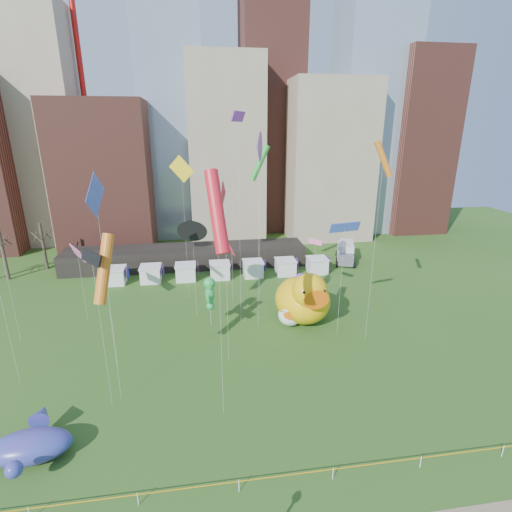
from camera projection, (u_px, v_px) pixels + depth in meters
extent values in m
plane|color=#2E551A|center=(239.00, 491.00, 23.69)|extent=(160.00, 160.00, 0.00)
cube|color=gray|center=(40.00, 130.00, 71.03)|extent=(14.00, 12.00, 42.00)
cube|color=brown|center=(106.00, 176.00, 69.61)|extent=(16.00, 14.00, 26.00)
cube|color=#8C9EB2|center=(171.00, 94.00, 74.24)|extent=(12.00, 12.00, 55.00)
cube|color=gray|center=(225.00, 151.00, 75.20)|extent=(14.00, 14.00, 34.00)
cube|color=brown|center=(271.00, 61.00, 76.88)|extent=(12.00, 12.00, 68.00)
cube|color=gray|center=(327.00, 161.00, 76.77)|extent=(16.00, 14.00, 30.00)
cube|color=#8C9EB2|center=(370.00, 114.00, 79.09)|extent=(14.00, 12.00, 48.00)
cube|color=brown|center=(416.00, 145.00, 80.51)|extent=(12.00, 12.00, 36.00)
cylinder|color=red|center=(75.00, 30.00, 68.68)|extent=(1.00, 1.00, 76.00)
cylinder|color=red|center=(353.00, 39.00, 75.99)|extent=(1.00, 1.00, 76.00)
cube|color=black|center=(187.00, 257.00, 62.04)|extent=(38.00, 6.00, 3.20)
cube|color=white|center=(115.00, 276.00, 55.16)|extent=(2.80, 2.80, 2.20)
cube|color=red|center=(128.00, 272.00, 55.25)|extent=(0.08, 1.40, 1.60)
cube|color=white|center=(151.00, 274.00, 55.86)|extent=(2.80, 2.80, 2.20)
cube|color=red|center=(163.00, 271.00, 55.96)|extent=(0.08, 1.40, 1.60)
cube|color=white|center=(186.00, 273.00, 56.56)|extent=(2.80, 2.80, 2.20)
cube|color=red|center=(198.00, 269.00, 56.66)|extent=(0.08, 1.40, 1.60)
cube|color=white|center=(220.00, 271.00, 57.27)|extent=(2.80, 2.80, 2.20)
cube|color=red|center=(232.00, 267.00, 57.36)|extent=(0.08, 1.40, 1.60)
cube|color=white|center=(253.00, 269.00, 57.97)|extent=(2.80, 2.80, 2.20)
cube|color=red|center=(265.00, 265.00, 58.07)|extent=(0.08, 1.40, 1.60)
cube|color=white|center=(285.00, 267.00, 58.67)|extent=(2.80, 2.80, 2.20)
cube|color=red|center=(297.00, 264.00, 58.77)|extent=(0.08, 1.40, 1.60)
cube|color=white|center=(317.00, 266.00, 59.38)|extent=(2.80, 2.80, 2.20)
cube|color=red|center=(328.00, 262.00, 59.47)|extent=(0.08, 1.40, 1.60)
cylinder|color=#382B21|center=(4.00, 254.00, 55.75)|extent=(0.44, 0.44, 8.00)
cylinder|color=#382B21|center=(44.00, 246.00, 60.14)|extent=(0.44, 0.44, 7.50)
cylinder|color=white|center=(138.00, 499.00, 22.70)|extent=(0.06, 0.06, 0.90)
cylinder|color=white|center=(239.00, 486.00, 23.54)|extent=(0.06, 0.06, 0.90)
cylinder|color=white|center=(333.00, 473.00, 24.39)|extent=(0.06, 0.06, 0.90)
cylinder|color=white|center=(421.00, 462.00, 25.23)|extent=(0.06, 0.06, 0.90)
cylinder|color=white|center=(503.00, 451.00, 26.08)|extent=(0.06, 0.06, 0.90)
cube|color=orange|center=(239.00, 481.00, 23.43)|extent=(50.00, 0.02, 0.07)
ellipsoid|color=yellow|center=(302.00, 300.00, 44.14)|extent=(6.56, 7.60, 5.16)
ellipsoid|color=yellow|center=(295.00, 291.00, 46.84)|extent=(1.77, 1.40, 2.09)
sphere|color=yellow|center=(310.00, 291.00, 41.34)|extent=(4.05, 4.05, 3.88)
cone|color=orange|center=(315.00, 298.00, 39.84)|extent=(2.21, 1.84, 2.13)
sphere|color=white|center=(303.00, 291.00, 39.99)|extent=(0.70, 0.70, 0.70)
sphere|color=white|center=(323.00, 290.00, 40.38)|extent=(0.70, 0.70, 0.70)
sphere|color=black|center=(304.00, 292.00, 39.68)|extent=(0.35, 0.35, 0.35)
sphere|color=black|center=(324.00, 291.00, 40.07)|extent=(0.35, 0.35, 0.35)
ellipsoid|color=white|center=(290.00, 315.00, 43.66)|extent=(3.67, 3.99, 2.32)
ellipsoid|color=white|center=(291.00, 310.00, 44.88)|extent=(0.91, 0.80, 0.94)
sphere|color=white|center=(290.00, 311.00, 42.39)|extent=(2.19, 2.19, 1.75)
cone|color=orange|center=(289.00, 315.00, 41.71)|extent=(1.15, 1.04, 0.96)
sphere|color=white|center=(285.00, 311.00, 41.94)|extent=(0.31, 0.31, 0.31)
sphere|color=white|center=(294.00, 312.00, 41.80)|extent=(0.31, 0.31, 0.31)
sphere|color=black|center=(285.00, 312.00, 41.80)|extent=(0.16, 0.16, 0.16)
sphere|color=black|center=(294.00, 312.00, 41.66)|extent=(0.16, 0.16, 0.16)
cylinder|color=silver|center=(210.00, 310.00, 43.05)|extent=(0.03, 0.03, 3.87)
ellipsoid|color=green|center=(210.00, 294.00, 42.44)|extent=(1.03, 0.85, 2.55)
sphere|color=green|center=(209.00, 283.00, 41.87)|extent=(1.35, 1.35, 1.30)
cone|color=green|center=(210.00, 286.00, 41.34)|extent=(0.48, 0.83, 0.45)
sphere|color=green|center=(210.00, 306.00, 42.95)|extent=(0.91, 0.91, 0.91)
cylinder|color=silver|center=(299.00, 302.00, 45.54)|extent=(0.03, 0.03, 3.37)
ellipsoid|color=#6A40C1|center=(300.00, 289.00, 45.01)|extent=(1.08, 0.92, 2.55)
sphere|color=#6A40C1|center=(301.00, 279.00, 44.43)|extent=(1.43, 1.43, 1.30)
cone|color=#6A40C1|center=(302.00, 281.00, 43.90)|extent=(0.53, 0.86, 0.46)
sphere|color=#6A40C1|center=(299.00, 300.00, 45.52)|extent=(0.91, 0.91, 0.91)
ellipsoid|color=#4E348E|center=(30.00, 447.00, 25.73)|extent=(5.48, 3.23, 2.03)
cone|color=#4E348E|center=(42.00, 414.00, 28.26)|extent=(1.54, 1.73, 1.42)
sphere|color=#4E348E|center=(14.00, 470.00, 23.03)|extent=(1.02, 1.02, 1.02)
cube|color=silver|center=(345.00, 250.00, 65.07)|extent=(4.20, 5.92, 2.69)
cube|color=#595960|center=(346.00, 260.00, 62.03)|extent=(2.97, 2.64, 1.72)
cylinder|color=black|center=(337.00, 260.00, 63.87)|extent=(0.57, 1.00, 0.97)
cylinder|color=black|center=(353.00, 261.00, 63.40)|extent=(0.57, 1.00, 0.97)
cylinder|color=black|center=(336.00, 253.00, 67.28)|extent=(0.57, 1.00, 0.97)
cylinder|color=black|center=(352.00, 254.00, 66.81)|extent=(0.57, 1.00, 0.97)
cylinder|color=silver|center=(221.00, 321.00, 27.70)|extent=(0.02, 0.02, 16.06)
cylinder|color=red|center=(217.00, 212.00, 25.17)|extent=(1.62, 3.33, 5.46)
cylinder|color=silver|center=(83.00, 287.00, 43.70)|extent=(0.02, 0.02, 8.21)
cube|color=pink|center=(77.00, 253.00, 42.41)|extent=(2.56, 3.86, 1.26)
cylinder|color=silver|center=(103.00, 336.00, 29.23)|extent=(0.02, 0.02, 12.55)
cube|color=black|center=(91.00, 258.00, 27.25)|extent=(2.01, 2.39, 0.84)
cylinder|color=silver|center=(108.00, 288.00, 33.28)|extent=(0.02, 0.02, 16.21)
cube|color=blue|center=(95.00, 195.00, 30.73)|extent=(0.72, 3.57, 3.63)
cylinder|color=silver|center=(374.00, 256.00, 38.03)|extent=(0.02, 0.02, 18.61)
cylinder|color=orange|center=(383.00, 159.00, 35.09)|extent=(2.02, 1.01, 3.31)
cylinder|color=silver|center=(258.00, 243.00, 40.62)|extent=(0.02, 0.02, 19.53)
cone|color=purple|center=(258.00, 147.00, 37.54)|extent=(1.09, 2.99, 2.98)
cylinder|color=silver|center=(227.00, 282.00, 34.70)|extent=(0.02, 0.02, 16.19)
cone|color=red|center=(224.00, 192.00, 32.14)|extent=(0.51, 1.83, 1.82)
cylinder|color=silver|center=(314.00, 274.00, 47.30)|extent=(0.02, 0.02, 8.35)
cube|color=pink|center=(316.00, 242.00, 45.99)|extent=(1.41, 1.79, 0.62)
cylinder|color=silver|center=(195.00, 275.00, 44.00)|extent=(0.02, 0.02, 10.54)
cone|color=black|center=(192.00, 231.00, 42.34)|extent=(2.28, 0.98, 2.31)
cylinder|color=silver|center=(259.00, 233.00, 48.85)|extent=(0.02, 0.02, 17.32)
cylinder|color=green|center=(260.00, 163.00, 46.12)|extent=(2.59, 0.93, 4.33)
cylinder|color=silver|center=(186.00, 237.00, 48.26)|extent=(0.02, 0.02, 16.68)
cube|color=yellow|center=(182.00, 169.00, 45.64)|extent=(2.97, 1.36, 3.25)
cylinder|color=silver|center=(341.00, 283.00, 39.90)|extent=(0.02, 0.02, 11.97)
cube|color=blue|center=(345.00, 227.00, 38.01)|extent=(3.34, 1.14, 1.01)
cylinder|color=silver|center=(113.00, 338.00, 29.93)|extent=(0.02, 0.02, 11.49)
cylinder|color=orange|center=(104.00, 269.00, 28.12)|extent=(1.81, 3.09, 5.06)
cylinder|color=silver|center=(240.00, 228.00, 41.00)|extent=(0.02, 0.02, 22.37)
cube|color=purple|center=(238.00, 116.00, 37.47)|extent=(1.81, 3.16, 1.00)
cylinder|color=silver|center=(233.00, 288.00, 42.68)|extent=(0.02, 0.02, 8.80)
cube|color=red|center=(232.00, 250.00, 41.29)|extent=(0.52, 2.12, 0.66)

